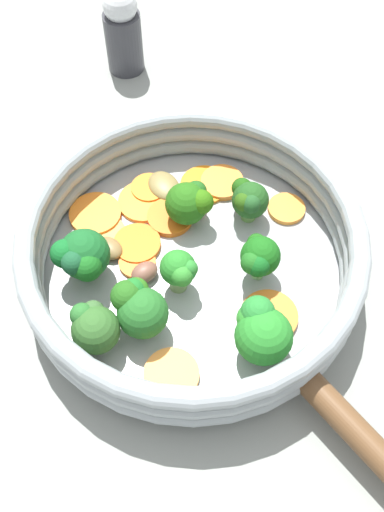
% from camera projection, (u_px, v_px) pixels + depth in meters
% --- Properties ---
extents(ground_plane, '(4.00, 4.00, 0.00)m').
position_uv_depth(ground_plane, '(192.00, 275.00, 0.52)').
color(ground_plane, gray).
extents(skillet, '(0.26, 0.26, 0.02)m').
position_uv_depth(skillet, '(192.00, 270.00, 0.51)').
color(skillet, '#939699').
rests_on(skillet, ground_plane).
extents(skillet_rim_wall, '(0.28, 0.28, 0.05)m').
position_uv_depth(skillet_rim_wall, '(192.00, 249.00, 0.48)').
color(skillet_rim_wall, '#8E979A').
rests_on(skillet_rim_wall, skillet).
extents(skillet_rivet_left, '(0.01, 0.01, 0.01)m').
position_uv_depth(skillet_rivet_left, '(258.00, 396.00, 0.44)').
color(skillet_rivet_left, gray).
rests_on(skillet_rivet_left, skillet).
extents(skillet_rivet_right, '(0.01, 0.01, 0.01)m').
position_uv_depth(skillet_rivet_right, '(324.00, 343.00, 0.46)').
color(skillet_rivet_right, gray).
rests_on(skillet_rivet_right, skillet).
extents(carrot_slice_0, '(0.04, 0.04, 0.00)m').
position_uv_depth(carrot_slice_0, '(137.00, 262.00, 0.51)').
color(carrot_slice_0, orange).
rests_on(carrot_slice_0, skillet).
extents(carrot_slice_1, '(0.06, 0.06, 0.00)m').
position_uv_depth(carrot_slice_1, '(205.00, 185.00, 0.55)').
color(carrot_slice_1, orange).
rests_on(carrot_slice_1, skillet).
extents(carrot_slice_2, '(0.06, 0.06, 0.00)m').
position_uv_depth(carrot_slice_2, '(102.00, 234.00, 0.52)').
color(carrot_slice_2, orange).
rests_on(carrot_slice_2, skillet).
extents(carrot_slice_3, '(0.05, 0.05, 0.00)m').
position_uv_depth(carrot_slice_3, '(144.00, 201.00, 0.54)').
color(carrot_slice_3, orange).
rests_on(carrot_slice_3, skillet).
extents(carrot_slice_4, '(0.06, 0.06, 0.01)m').
position_uv_depth(carrot_slice_4, '(171.00, 374.00, 0.45)').
color(carrot_slice_4, '#F9933E').
rests_on(carrot_slice_4, skillet).
extents(carrot_slice_5, '(0.04, 0.04, 0.01)m').
position_uv_depth(carrot_slice_5, '(222.00, 182.00, 0.55)').
color(carrot_slice_5, orange).
rests_on(carrot_slice_5, skillet).
extents(carrot_slice_6, '(0.06, 0.06, 0.01)m').
position_uv_depth(carrot_slice_6, '(170.00, 217.00, 0.53)').
color(carrot_slice_6, orange).
rests_on(carrot_slice_6, skillet).
extents(carrot_slice_7, '(0.04, 0.04, 0.00)m').
position_uv_depth(carrot_slice_7, '(286.00, 209.00, 0.54)').
color(carrot_slice_7, orange).
rests_on(carrot_slice_7, skillet).
extents(carrot_slice_8, '(0.04, 0.04, 0.00)m').
position_uv_depth(carrot_slice_8, '(189.00, 205.00, 0.54)').
color(carrot_slice_8, '#F98B3E').
rests_on(carrot_slice_8, skillet).
extents(carrot_slice_9, '(0.05, 0.05, 0.01)m').
position_uv_depth(carrot_slice_9, '(137.00, 244.00, 0.51)').
color(carrot_slice_9, orange).
rests_on(carrot_slice_9, skillet).
extents(carrot_slice_10, '(0.04, 0.04, 0.01)m').
position_uv_depth(carrot_slice_10, '(149.00, 188.00, 0.55)').
color(carrot_slice_10, orange).
rests_on(carrot_slice_10, skillet).
extents(carrot_slice_11, '(0.06, 0.06, 0.01)m').
position_uv_depth(carrot_slice_11, '(95.00, 214.00, 0.53)').
color(carrot_slice_11, orange).
rests_on(carrot_slice_11, skillet).
extents(carrot_slice_12, '(0.06, 0.06, 0.01)m').
position_uv_depth(carrot_slice_12, '(269.00, 316.00, 0.48)').
color(carrot_slice_12, orange).
rests_on(carrot_slice_12, skillet).
extents(broccoli_floret_0, '(0.05, 0.04, 0.05)m').
position_uv_depth(broccoli_floret_0, '(261.00, 331.00, 0.44)').
color(broccoli_floret_0, '#6B945D').
rests_on(broccoli_floret_0, skillet).
extents(broccoli_floret_1, '(0.05, 0.04, 0.05)m').
position_uv_depth(broccoli_floret_1, '(140.00, 308.00, 0.45)').
color(broccoli_floret_1, '#739758').
rests_on(broccoli_floret_1, skillet).
extents(broccoli_floret_2, '(0.03, 0.04, 0.05)m').
position_uv_depth(broccoli_floret_2, '(259.00, 258.00, 0.48)').
color(broccoli_floret_2, '#7BB46F').
rests_on(broccoli_floret_2, skillet).
extents(broccoli_floret_3, '(0.05, 0.05, 0.05)m').
position_uv_depth(broccoli_floret_3, '(82.00, 257.00, 0.47)').
color(broccoli_floret_3, '#5B9548').
rests_on(broccoli_floret_3, skillet).
extents(broccoli_floret_4, '(0.04, 0.04, 0.04)m').
position_uv_depth(broccoli_floret_4, '(94.00, 328.00, 0.45)').
color(broccoli_floret_4, '#87AE6D').
rests_on(broccoli_floret_4, skillet).
extents(broccoli_floret_5, '(0.04, 0.04, 0.04)m').
position_uv_depth(broccoli_floret_5, '(189.00, 203.00, 0.51)').
color(broccoli_floret_5, '#81AF5F').
rests_on(broccoli_floret_5, skillet).
extents(broccoli_floret_6, '(0.03, 0.03, 0.04)m').
position_uv_depth(broccoli_floret_6, '(180.00, 271.00, 0.47)').
color(broccoli_floret_6, '#6C8750').
rests_on(broccoli_floret_6, skillet).
extents(broccoli_floret_7, '(0.04, 0.03, 0.04)m').
position_uv_depth(broccoli_floret_7, '(248.00, 199.00, 0.51)').
color(broccoli_floret_7, '#639048').
rests_on(broccoli_floret_7, skillet).
extents(mushroom_piece_0, '(0.04, 0.04, 0.01)m').
position_uv_depth(mushroom_piece_0, '(164.00, 186.00, 0.55)').
color(mushroom_piece_0, olive).
rests_on(mushroom_piece_0, skillet).
extents(mushroom_piece_1, '(0.03, 0.02, 0.01)m').
position_uv_depth(mushroom_piece_1, '(109.00, 248.00, 0.51)').
color(mushroom_piece_1, brown).
rests_on(mushroom_piece_1, skillet).
extents(mushroom_piece_2, '(0.02, 0.03, 0.01)m').
position_uv_depth(mushroom_piece_2, '(145.00, 272.00, 0.49)').
color(mushroom_piece_2, brown).
rests_on(mushroom_piece_2, skillet).
extents(salt_shaker, '(0.04, 0.04, 0.09)m').
position_uv_depth(salt_shaker, '(123.00, 31.00, 0.63)').
color(salt_shaker, '#333338').
rests_on(salt_shaker, ground_plane).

